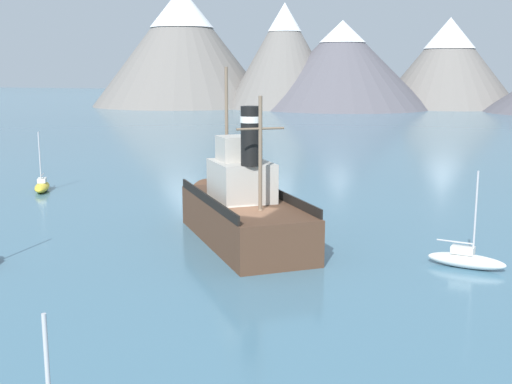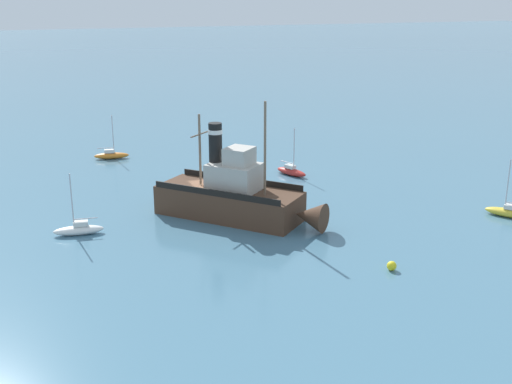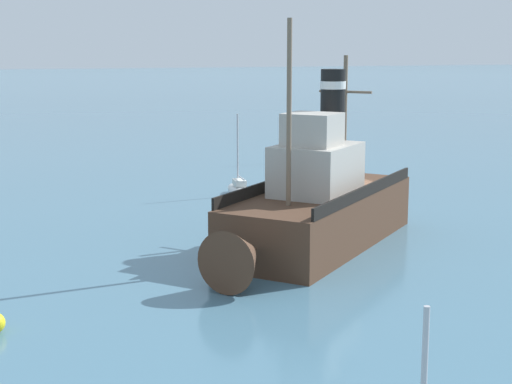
# 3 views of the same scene
# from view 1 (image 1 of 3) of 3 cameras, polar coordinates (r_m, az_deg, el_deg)

# --- Properties ---
(ground_plane) EXTENTS (600.00, 600.00, 0.00)m
(ground_plane) POSITION_cam_1_polar(r_m,az_deg,el_deg) (34.34, -0.66, -5.60)
(ground_plane) COLOR #477289
(mountain_ridge) EXTENTS (207.39, 64.32, 33.33)m
(mountain_ridge) POSITION_cam_1_polar(r_m,az_deg,el_deg) (170.93, 19.43, 11.46)
(mountain_ridge) COLOR slate
(mountain_ridge) RESTS_ON ground
(old_tugboat) EXTENTS (12.05, 13.04, 9.90)m
(old_tugboat) POSITION_cam_1_polar(r_m,az_deg,el_deg) (36.97, -1.36, -1.50)
(old_tugboat) COLOR #4C3323
(old_tugboat) RESTS_ON ground
(sailboat_white) EXTENTS (3.91, 1.58, 4.90)m
(sailboat_white) POSITION_cam_1_polar(r_m,az_deg,el_deg) (33.70, 18.17, -5.70)
(sailboat_white) COLOR white
(sailboat_white) RESTS_ON ground
(sailboat_yellow) EXTENTS (3.01, 3.78, 4.90)m
(sailboat_yellow) POSITION_cam_1_polar(r_m,az_deg,el_deg) (55.20, -18.48, 0.50)
(sailboat_yellow) COLOR gold
(sailboat_yellow) RESTS_ON ground
(mooring_buoy) EXTENTS (0.65, 0.65, 0.65)m
(mooring_buoy) POSITION_cam_1_polar(r_m,az_deg,el_deg) (52.05, -1.62, 0.35)
(mooring_buoy) COLOR yellow
(mooring_buoy) RESTS_ON ground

